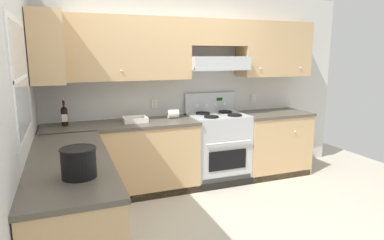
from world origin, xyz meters
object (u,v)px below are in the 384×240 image
object	(u,v)px
stove	(218,147)
wine_bottle	(64,115)
bowl	(135,120)
paper_towel_roll	(173,114)
bucket	(79,162)

from	to	relation	value
stove	wine_bottle	size ratio (longest dim) A/B	3.74
wine_bottle	bowl	world-z (taller)	wine_bottle
bowl	stove	bearing A→B (deg)	-1.53
wine_bottle	paper_towel_roll	distance (m)	1.33
stove	paper_towel_roll	bearing A→B (deg)	171.14
wine_bottle	bowl	bearing A→B (deg)	-4.57
bowl	paper_towel_roll	distance (m)	0.52
wine_bottle	paper_towel_roll	size ratio (longest dim) A/B	2.23
bucket	bowl	bearing A→B (deg)	67.31
stove	wine_bottle	world-z (taller)	wine_bottle
stove	bowl	xyz separation A→B (m)	(-1.13, 0.03, 0.45)
paper_towel_roll	bowl	bearing A→B (deg)	-172.72
stove	bowl	distance (m)	1.22
stove	bucket	world-z (taller)	stove
wine_bottle	bucket	xyz separation A→B (m)	(0.07, -1.84, -0.02)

